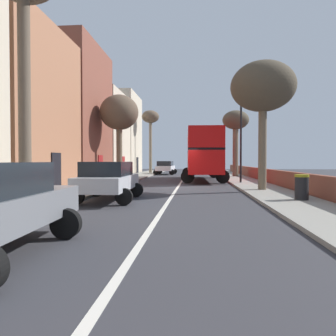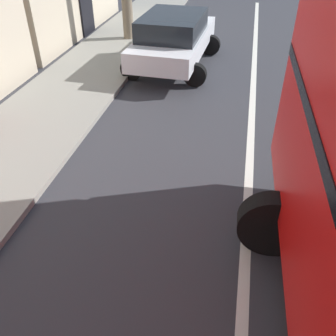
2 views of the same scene
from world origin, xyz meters
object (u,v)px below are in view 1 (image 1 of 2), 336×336
object	(u,v)px
parked_car_white_left_2	(165,167)
street_tree_left_0	(150,120)
parked_car_silver_left_0	(108,179)
street_tree_right_3	(263,88)
double_decker_bus	(203,153)
street_tree_left_2	(119,114)
street_tree_right_5	(236,123)
litter_bin_right	(302,187)
lamppost_right	(241,130)

from	to	relation	value
parked_car_white_left_2	street_tree_left_0	size ratio (longest dim) A/B	0.56
parked_car_white_left_2	street_tree_left_0	bearing A→B (deg)	133.24
parked_car_silver_left_0	street_tree_right_3	size ratio (longest dim) A/B	0.65
double_decker_bus	street_tree_left_2	size ratio (longest dim) A/B	1.65
parked_car_white_left_2	street_tree_right_5	xyz separation A→B (m)	(7.57, -5.95, 4.46)
parked_car_white_left_2	double_decker_bus	bearing A→B (deg)	-68.73
street_tree_right_5	double_decker_bus	bearing A→B (deg)	-124.82
street_tree_right_5	litter_bin_right	world-z (taller)	street_tree_right_5
parked_car_white_left_2	street_tree_left_2	world-z (taller)	street_tree_left_2
parked_car_white_left_2	litter_bin_right	bearing A→B (deg)	-72.52
double_decker_bus	street_tree_right_3	xyz separation A→B (m)	(2.98, -9.60, 3.19)
street_tree_left_2	lamppost_right	bearing A→B (deg)	-9.53
double_decker_bus	litter_bin_right	world-z (taller)	double_decker_bus
street_tree_right_3	lamppost_right	distance (m)	5.64
litter_bin_right	street_tree_left_0	bearing A→B (deg)	110.18
parked_car_silver_left_0	street_tree_left_0	bearing A→B (deg)	94.52
double_decker_bus	parked_car_white_left_2	bearing A→B (deg)	111.27
street_tree_left_0	lamppost_right	world-z (taller)	street_tree_left_0
double_decker_bus	street_tree_right_5	world-z (taller)	street_tree_right_5
parked_car_silver_left_0	parked_car_white_left_2	bearing A→B (deg)	90.01
parked_car_silver_left_0	lamppost_right	size ratio (longest dim) A/B	0.71
street_tree_left_2	street_tree_right_3	distance (m)	11.74
street_tree_left_2	litter_bin_right	size ratio (longest dim) A/B	6.67
double_decker_bus	parked_car_white_left_2	world-z (taller)	double_decker_bus
street_tree_left_2	street_tree_right_3	bearing A→B (deg)	-35.90
parked_car_white_left_2	street_tree_left_0	world-z (taller)	street_tree_left_0
street_tree_left_0	street_tree_left_2	size ratio (longest dim) A/B	1.20
street_tree_right_3	parked_car_silver_left_0	bearing A→B (deg)	-148.12
litter_bin_right	parked_car_silver_left_0	bearing A→B (deg)	-179.41
parked_car_silver_left_0	lamppost_right	xyz separation A→B (m)	(6.80, 9.82, 2.88)
double_decker_bus	street_tree_left_2	bearing A→B (deg)	-157.40
parked_car_white_left_2	street_tree_right_3	bearing A→B (deg)	-70.60
street_tree_right_5	lamppost_right	size ratio (longest dim) A/B	1.03
street_tree_left_2	lamppost_right	xyz separation A→B (m)	(9.13, -1.53, -1.51)
street_tree_left_0	parked_car_white_left_2	bearing A→B (deg)	-46.76
parked_car_silver_left_0	litter_bin_right	xyz separation A→B (m)	(7.80, 0.08, -0.30)
parked_car_white_left_2	lamppost_right	xyz separation A→B (m)	(6.80, -15.05, 2.89)
lamppost_right	street_tree_left_0	bearing A→B (deg)	117.31
double_decker_bus	litter_bin_right	bearing A→B (deg)	-75.57
street_tree_left_0	litter_bin_right	size ratio (longest dim) A/B	7.97
street_tree_left_2	street_tree_right_3	world-z (taller)	street_tree_right_3
litter_bin_right	street_tree_right_3	bearing A→B (deg)	98.05
double_decker_bus	street_tree_left_2	world-z (taller)	street_tree_left_2
parked_car_white_left_2	parked_car_silver_left_0	bearing A→B (deg)	-89.99
parked_car_silver_left_0	street_tree_right_5	world-z (taller)	street_tree_right_5
parked_car_white_left_2	street_tree_left_0	xyz separation A→B (m)	(-2.14, 2.28, 5.96)
double_decker_bus	street_tree_left_2	xyz separation A→B (m)	(-6.53, -2.72, 2.96)
street_tree_left_0	litter_bin_right	xyz separation A→B (m)	(9.95, -27.07, -6.26)
double_decker_bus	parked_car_white_left_2	size ratio (longest dim) A/B	2.46
street_tree_right_5	lamppost_right	xyz separation A→B (m)	(-0.77, -9.09, -1.57)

